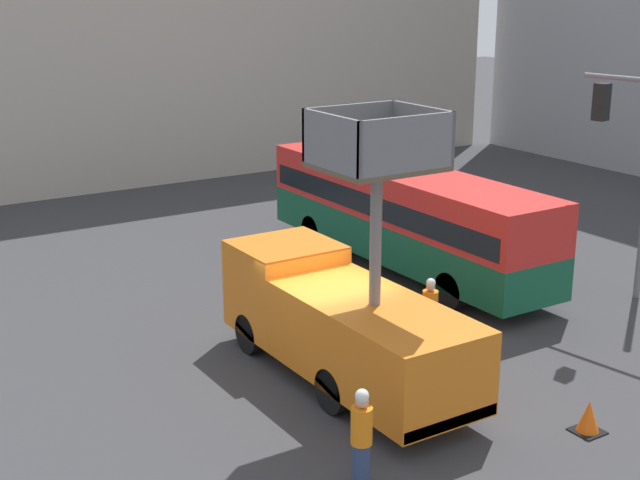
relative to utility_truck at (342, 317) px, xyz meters
name	(u,v)px	position (x,y,z in m)	size (l,w,h in m)	color
ground_plane	(323,372)	(-0.13, 0.55, -1.48)	(120.00, 120.00, 0.00)	#38383A
building_backdrop_far	(14,19)	(-0.13, 25.14, 5.36)	(44.00, 10.00, 13.69)	#BCB2A3
utility_truck	(342,317)	(0.00, 0.00, 0.00)	(2.30, 7.19, 6.14)	orange
city_bus	(404,211)	(5.99, 5.54, 0.32)	(2.46, 11.22, 3.07)	#145638
traffic_light_pole	(634,150)	(8.97, -0.17, 2.79)	(2.93, 2.68, 6.43)	slate
road_worker_near_truck	(361,439)	(-2.14, -3.81, -0.53)	(0.38, 0.38, 1.89)	navy
road_worker_directing	(430,313)	(2.80, 0.38, -0.62)	(0.38, 0.38, 1.74)	navy
traffic_cone_near_truck	(589,418)	(2.76, -4.58, -1.17)	(0.58, 0.58, 0.66)	black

